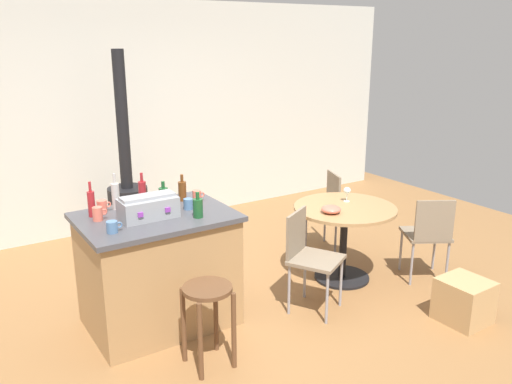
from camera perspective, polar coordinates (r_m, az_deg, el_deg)
ground_plane at (r=4.67m, az=-2.09°, el=-12.85°), size 8.80×8.80×0.00m
back_wall at (r=6.57m, az=-14.28°, el=7.79°), size 8.00×0.10×2.70m
kitchen_island at (r=4.39m, az=-10.45°, el=-8.18°), size 1.18×0.86×0.94m
wooden_stool at (r=3.81m, az=-5.20°, el=-12.16°), size 0.35×0.35×0.61m
dining_table at (r=5.12m, az=9.47°, el=-3.42°), size 0.97×0.97×0.74m
folding_chair_near at (r=4.54m, az=5.68°, el=-6.54°), size 0.54×0.54×0.87m
folding_chair_far at (r=5.29m, az=18.05°, el=-4.12°), size 0.55×0.55×0.85m
folding_chair_left at (r=5.86m, az=7.18°, el=-1.40°), size 0.51×0.51×0.85m
wood_stove at (r=6.11m, az=-13.59°, el=-0.81°), size 0.44×0.45×2.16m
toolbox at (r=4.13m, az=-11.51°, el=-1.61°), size 0.43×0.24×0.18m
bottle_0 at (r=4.27m, az=-17.28°, el=-1.15°), size 0.06×0.06×0.28m
bottle_1 at (r=4.48m, az=-12.12°, el=0.01°), size 0.06×0.06×0.27m
bottle_2 at (r=4.39m, az=-14.86°, el=-0.37°), size 0.06×0.06×0.30m
bottle_3 at (r=4.52m, az=-7.93°, el=0.16°), size 0.07×0.07×0.23m
bottle_4 at (r=4.44m, az=-9.91°, el=-0.39°), size 0.08×0.08×0.20m
bottle_5 at (r=4.09m, az=-6.26°, el=-1.68°), size 0.08×0.08×0.20m
cup_0 at (r=4.30m, az=-7.28°, el=-1.28°), size 0.11×0.08×0.09m
cup_1 at (r=3.90m, az=-15.18°, el=-3.64°), size 0.12×0.08×0.08m
cup_2 at (r=4.48m, az=-6.35°, el=-0.44°), size 0.11×0.07×0.10m
cup_3 at (r=4.18m, az=-16.64°, el=-2.25°), size 0.11×0.08×0.11m
cup_4 at (r=4.37m, az=-16.20°, el=-1.47°), size 0.11×0.08×0.10m
wine_glass at (r=5.19m, az=9.77°, el=0.11°), size 0.07×0.07×0.14m
serving_bowl at (r=4.85m, az=8.08°, el=-1.86°), size 0.18×0.18×0.07m
cardboard_box at (r=4.79m, az=21.44°, el=-10.81°), size 0.37×0.39×0.36m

